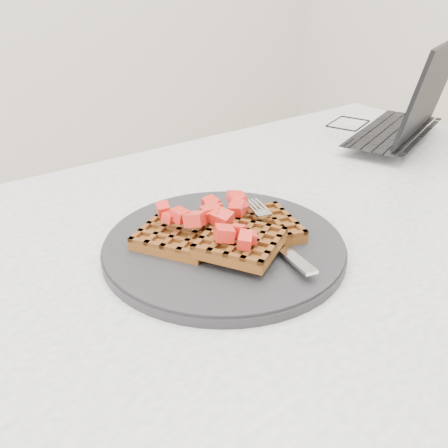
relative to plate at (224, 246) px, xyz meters
name	(u,v)px	position (x,y,z in m)	size (l,w,h in m)	color
table	(292,288)	(0.13, 0.00, -0.12)	(1.20, 0.80, 0.75)	silver
plate	(224,246)	(0.00, 0.00, 0.00)	(0.31, 0.31, 0.02)	black
waffles	(226,234)	(0.00, 0.00, 0.02)	(0.22, 0.20, 0.03)	brown
strawberry_pile	(224,214)	(0.00, 0.00, 0.05)	(0.15, 0.15, 0.02)	#AA120E
fork	(273,237)	(0.05, -0.04, 0.02)	(0.02, 0.18, 0.02)	silver
laptop	(384,123)	(0.54, 0.17, 0.03)	(0.35, 0.31, 0.21)	black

